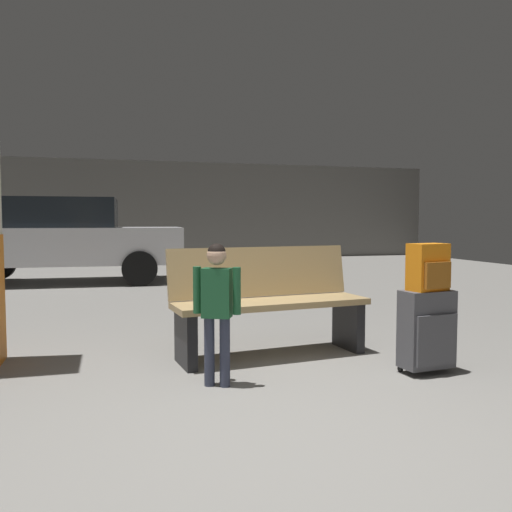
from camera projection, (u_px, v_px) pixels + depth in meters
ground_plane at (177, 316)px, 6.44m from camera, size 18.00×18.00×0.10m
garage_back_wall at (137, 211)px, 14.86m from camera, size 18.00×0.12×2.80m
bench at (268, 302)px, 4.34m from camera, size 1.65×0.71×0.89m
suitcase at (427, 330)px, 3.82m from camera, size 0.40×0.26×0.60m
backpack_bright at (429, 268)px, 3.79m from camera, size 0.31×0.24×0.34m
child at (217, 299)px, 3.50m from camera, size 0.30×0.24×0.96m
parked_car_far at (62, 238)px, 9.43m from camera, size 4.19×1.97×1.51m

